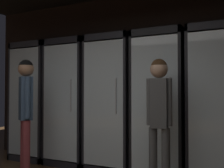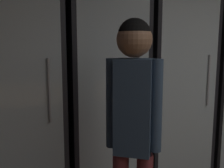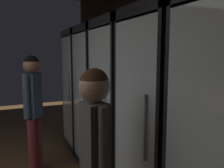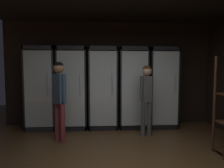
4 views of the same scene
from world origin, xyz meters
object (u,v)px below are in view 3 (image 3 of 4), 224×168
(cooler_right, at_px, (165,129))
(shopper_near, at_px, (33,101))
(cooler_center, at_px, (125,110))
(cooler_left, at_px, (101,99))
(cooler_far_left, at_px, (85,91))
(shopper_far, at_px, (95,154))

(cooler_right, relative_size, shopper_near, 1.25)
(cooler_center, distance_m, shopper_near, 1.31)
(cooler_center, bearing_deg, cooler_left, -179.94)
(cooler_left, bearing_deg, cooler_center, 0.06)
(cooler_center, bearing_deg, shopper_near, -133.29)
(cooler_far_left, relative_size, cooler_right, 1.00)
(shopper_near, height_order, shopper_far, shopper_near)
(cooler_far_left, height_order, shopper_near, cooler_far_left)
(cooler_far_left, height_order, cooler_left, same)
(cooler_left, xyz_separation_m, shopper_near, (-0.12, -0.95, 0.03))
(cooler_left, bearing_deg, cooler_right, 0.03)
(cooler_far_left, bearing_deg, shopper_near, -55.73)
(cooler_center, xyz_separation_m, shopper_far, (0.96, -0.73, -0.02))
(cooler_left, height_order, shopper_near, cooler_left)
(shopper_near, bearing_deg, cooler_left, 82.52)
(cooler_left, height_order, cooler_center, same)
(shopper_near, distance_m, shopper_far, 1.87)
(cooler_center, xyz_separation_m, cooler_right, (0.77, 0.00, 0.01))
(cooler_left, distance_m, cooler_right, 1.54)
(cooler_right, height_order, shopper_near, cooler_right)
(cooler_right, distance_m, shopper_near, 1.92)
(cooler_left, distance_m, shopper_far, 1.88)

